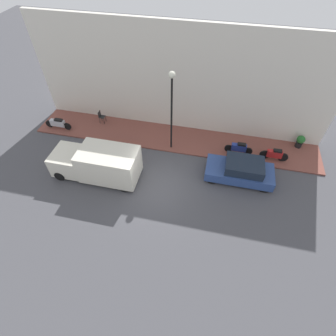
% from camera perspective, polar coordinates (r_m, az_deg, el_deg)
% --- Properties ---
extents(ground_plane, '(60.00, 60.00, 0.00)m').
position_cam_1_polar(ground_plane, '(15.71, -2.17, -4.10)').
color(ground_plane, '#47474C').
extents(sidewalk, '(2.81, 19.84, 0.10)m').
position_cam_1_polar(sidewalk, '(18.75, 1.21, 6.48)').
color(sidewalk, brown).
rests_on(sidewalk, ground_plane).
extents(building_facade, '(0.30, 19.84, 7.30)m').
position_cam_1_polar(building_facade, '(17.98, 2.46, 18.43)').
color(building_facade, silver).
rests_on(building_facade, ground_plane).
extents(parked_car, '(1.80, 4.02, 1.37)m').
position_cam_1_polar(parked_car, '(16.28, 15.53, -0.50)').
color(parked_car, '#2D4784').
rests_on(parked_car, ground_plane).
extents(delivery_van, '(2.02, 5.24, 2.06)m').
position_cam_1_polar(delivery_van, '(16.14, -15.21, 1.07)').
color(delivery_van, silver).
rests_on(delivery_van, ground_plane).
extents(motorcycle_blue, '(0.30, 1.82, 0.82)m').
position_cam_1_polar(motorcycle_blue, '(17.90, 15.19, 4.27)').
color(motorcycle_blue, navy).
rests_on(motorcycle_blue, sidewalk).
extents(motorcycle_red, '(0.30, 1.77, 0.84)m').
position_cam_1_polar(motorcycle_red, '(18.13, 22.15, 2.77)').
color(motorcycle_red, '#B21E1E').
rests_on(motorcycle_red, sidewalk).
extents(scooter_silver, '(0.30, 2.00, 0.82)m').
position_cam_1_polar(scooter_silver, '(20.89, -22.84, 8.96)').
color(scooter_silver, '#B7B7BF').
rests_on(scooter_silver, sidewalk).
extents(streetlamp, '(0.39, 0.39, 5.43)m').
position_cam_1_polar(streetlamp, '(15.72, 0.81, 14.88)').
color(streetlamp, black).
rests_on(streetlamp, sidewalk).
extents(potted_plant, '(0.54, 0.54, 0.89)m').
position_cam_1_polar(potted_plant, '(19.82, 26.84, 5.25)').
color(potted_plant, black).
rests_on(potted_plant, sidewalk).
extents(cafe_chair, '(0.40, 0.40, 0.92)m').
position_cam_1_polar(cafe_chair, '(20.45, -14.35, 10.88)').
color(cafe_chair, '#262626').
rests_on(cafe_chair, sidewalk).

